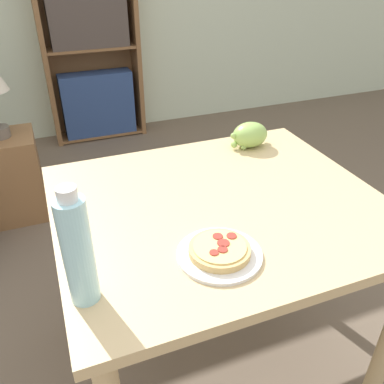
% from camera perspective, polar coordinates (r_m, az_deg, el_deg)
% --- Properties ---
extents(ground_plane, '(14.00, 14.00, 0.00)m').
position_cam_1_polar(ground_plane, '(1.79, -0.27, -23.49)').
color(ground_plane, brown).
extents(dining_table, '(1.03, 0.89, 0.77)m').
position_cam_1_polar(dining_table, '(1.36, 3.81, -5.32)').
color(dining_table, '#D1B27F').
rests_on(dining_table, ground_plane).
extents(pizza_on_plate, '(0.23, 0.23, 0.04)m').
position_cam_1_polar(pizza_on_plate, '(1.07, 3.73, -8.40)').
color(pizza_on_plate, white).
rests_on(pizza_on_plate, dining_table).
extents(grape_bunch, '(0.17, 0.12, 0.10)m').
position_cam_1_polar(grape_bunch, '(1.65, 8.06, 7.92)').
color(grape_bunch, '#93BC5B').
rests_on(grape_bunch, dining_table).
extents(drink_bottle, '(0.07, 0.07, 0.30)m').
position_cam_1_polar(drink_bottle, '(0.91, -15.77, -7.89)').
color(drink_bottle, '#A3DBEA').
rests_on(drink_bottle, dining_table).
extents(bookshelf, '(0.76, 0.25, 1.50)m').
position_cam_1_polar(bookshelf, '(3.55, -13.88, 18.05)').
color(bookshelf, brown).
rests_on(bookshelf, ground_plane).
extents(side_table, '(0.34, 0.34, 0.52)m').
position_cam_1_polar(side_table, '(2.68, -23.96, 1.95)').
color(side_table, brown).
rests_on(side_table, ground_plane).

